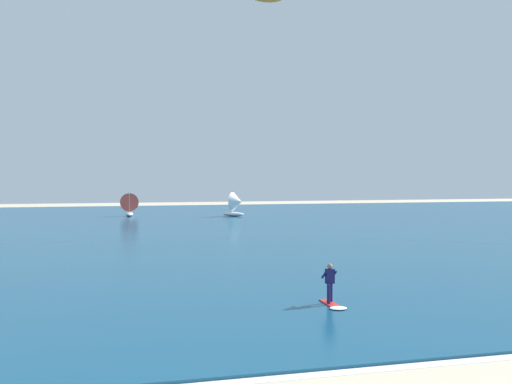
% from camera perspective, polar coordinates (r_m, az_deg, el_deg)
% --- Properties ---
extents(ocean, '(160.00, 90.00, 0.10)m').
position_cam_1_polar(ocean, '(59.49, -9.45, -3.61)').
color(ocean, navy).
rests_on(ocean, ground).
extents(shoreline_foam, '(107.82, 1.56, 0.01)m').
position_cam_1_polar(shoreline_foam, '(15.51, -5.32, -18.57)').
color(shoreline_foam, white).
rests_on(shoreline_foam, ground).
extents(kitesurfer, '(0.71, 1.96, 1.67)m').
position_cam_1_polar(kitesurfer, '(23.09, 7.84, -10.06)').
color(kitesurfer, red).
rests_on(kitesurfer, ocean).
extents(sailboat_leading, '(2.55, 3.00, 3.50)m').
position_cam_1_polar(sailboat_leading, '(76.67, -12.99, -1.24)').
color(sailboat_leading, silver).
rests_on(sailboat_leading, ocean).
extents(sailboat_anchored_offshore, '(3.31, 3.13, 3.68)m').
position_cam_1_polar(sailboat_anchored_offshore, '(73.96, -2.05, -1.24)').
color(sailboat_anchored_offshore, white).
rests_on(sailboat_anchored_offshore, ocean).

